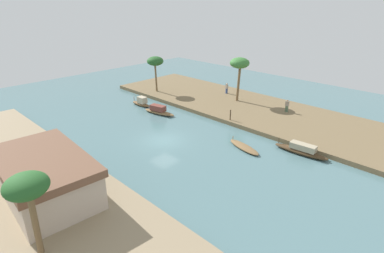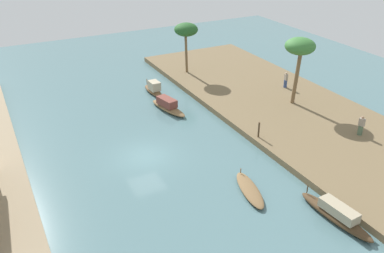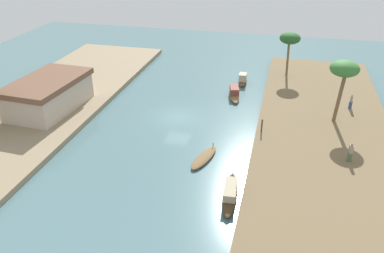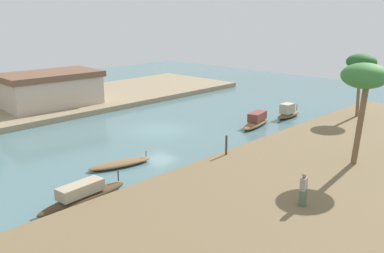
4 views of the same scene
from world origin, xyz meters
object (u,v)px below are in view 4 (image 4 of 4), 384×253
(sampan_upstream_small, at_px, (83,195))
(person_on_near_bank, at_px, (303,192))
(sampan_downstream_large, at_px, (257,121))
(riverside_building, at_px, (50,89))
(sampan_with_red_awning, at_px, (288,112))
(palm_tree_left_far, at_px, (361,63))
(palm_tree_left_near, at_px, (365,78))
(mooring_post, at_px, (226,145))
(sampan_foreground, at_px, (120,164))

(sampan_upstream_small, height_order, person_on_near_bank, person_on_near_bank)
(sampan_downstream_large, bearing_deg, riverside_building, 103.93)
(sampan_with_red_awning, height_order, palm_tree_left_far, palm_tree_left_far)
(sampan_downstream_large, distance_m, palm_tree_left_far, 10.16)
(sampan_downstream_large, bearing_deg, person_on_near_bank, -149.69)
(person_on_near_bank, bearing_deg, palm_tree_left_near, 173.07)
(mooring_post, bearing_deg, palm_tree_left_near, -59.56)
(sampan_downstream_large, distance_m, riverside_building, 20.00)
(person_on_near_bank, xyz_separation_m, palm_tree_left_near, (7.37, 0.56, 4.49))
(person_on_near_bank, relative_size, mooring_post, 1.27)
(mooring_post, bearing_deg, sampan_upstream_small, 172.04)
(mooring_post, height_order, riverside_building, riverside_building)
(palm_tree_left_near, distance_m, riverside_building, 28.99)
(sampan_with_red_awning, bearing_deg, sampan_upstream_small, -176.99)
(sampan_foreground, relative_size, sampan_upstream_small, 0.80)
(palm_tree_left_near, height_order, palm_tree_left_far, palm_tree_left_near)
(riverside_building, bearing_deg, person_on_near_bank, -92.80)
(sampan_downstream_large, height_order, palm_tree_left_far, palm_tree_left_far)
(sampan_downstream_large, relative_size, mooring_post, 3.78)
(sampan_with_red_awning, relative_size, sampan_downstream_large, 0.73)
(sampan_upstream_small, height_order, riverside_building, riverside_building)
(palm_tree_left_near, distance_m, palm_tree_left_far, 12.99)
(mooring_post, distance_m, riverside_building, 21.71)
(sampan_with_red_awning, relative_size, person_on_near_bank, 2.17)
(mooring_post, height_order, palm_tree_left_near, palm_tree_left_near)
(sampan_with_red_awning, bearing_deg, mooring_post, -167.51)
(mooring_post, distance_m, palm_tree_left_near, 9.12)
(sampan_with_red_awning, distance_m, person_on_near_bank, 19.67)
(person_on_near_bank, height_order, riverside_building, riverside_building)
(sampan_upstream_small, relative_size, riverside_building, 0.56)
(sampan_foreground, distance_m, sampan_with_red_awning, 18.28)
(sampan_foreground, height_order, palm_tree_left_near, palm_tree_left_near)
(sampan_upstream_small, xyz_separation_m, palm_tree_left_far, (25.73, -3.07, 4.69))
(sampan_with_red_awning, height_order, riverside_building, riverside_building)
(sampan_upstream_small, xyz_separation_m, person_on_near_bank, (6.44, -8.74, 0.77))
(sampan_downstream_large, height_order, palm_tree_left_near, palm_tree_left_near)
(palm_tree_left_near, relative_size, riverside_building, 0.64)
(sampan_foreground, height_order, mooring_post, mooring_post)
(sampan_with_red_awning, distance_m, mooring_post, 13.53)
(sampan_with_red_awning, bearing_deg, sampan_downstream_large, 172.44)
(sampan_with_red_awning, xyz_separation_m, palm_tree_left_far, (2.85, -5.08, 4.63))
(sampan_upstream_small, bearing_deg, sampan_foreground, 28.22)
(palm_tree_left_far, bearing_deg, person_on_near_bank, -163.61)
(palm_tree_left_far, bearing_deg, sampan_foreground, 164.09)
(sampan_foreground, bearing_deg, riverside_building, 87.45)
(sampan_with_red_awning, distance_m, sampan_downstream_large, 4.32)
(sampan_with_red_awning, relative_size, mooring_post, 2.75)
(sampan_upstream_small, distance_m, mooring_post, 9.93)
(sampan_foreground, xyz_separation_m, sampan_downstream_large, (13.96, -0.51, 0.26))
(person_on_near_bank, bearing_deg, sampan_downstream_large, -148.70)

